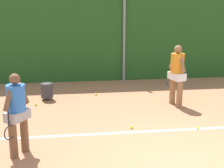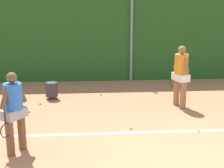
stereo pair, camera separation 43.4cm
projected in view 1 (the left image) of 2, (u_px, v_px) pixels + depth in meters
name	position (u px, v px, depth m)	size (l,w,h in m)	color
ground_plane	(155.00, 126.00, 7.96)	(26.47, 26.47, 0.00)	#B2704C
hedge_fence_backdrop	(123.00, 38.00, 12.08)	(17.21, 0.25, 3.03)	#23511E
fence_post_center	(124.00, 35.00, 11.88)	(0.10, 0.10, 3.27)	gray
court_baseline_paint	(158.00, 131.00, 7.67)	(12.57, 0.10, 0.01)	white
player_foreground_near	(17.00, 110.00, 6.32)	(0.49, 0.67, 1.61)	brown
player_midcourt	(177.00, 72.00, 9.26)	(0.43, 0.74, 1.70)	#8C603D
ball_hopper	(47.00, 90.00, 9.92)	(0.36, 0.36, 0.51)	#2D2D33
tennis_ball_0	(96.00, 94.00, 10.44)	(0.07, 0.07, 0.07)	#CCDB33
tennis_ball_1	(131.00, 127.00, 7.81)	(0.07, 0.07, 0.07)	#CCDB33
tennis_ball_3	(198.00, 128.00, 7.78)	(0.07, 0.07, 0.07)	#CCDB33
tennis_ball_4	(26.00, 113.00, 8.77)	(0.07, 0.07, 0.07)	#CCDB33
tennis_ball_7	(36.00, 105.00, 9.45)	(0.07, 0.07, 0.07)	#CCDB33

